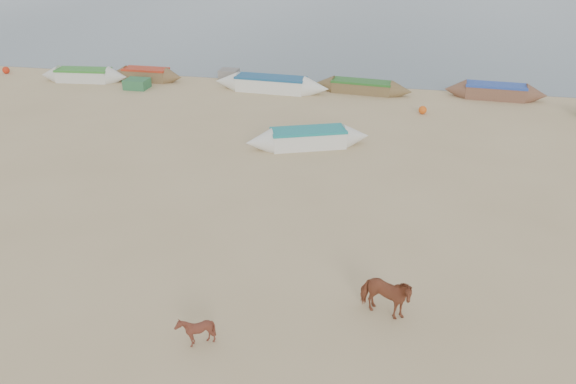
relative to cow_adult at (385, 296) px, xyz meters
The scene contains 6 objects.
ground 3.80m from the cow_adult, 166.74° to the left, with size 140.00×140.00×0.00m, color tan.
cow_adult is the anchor object (origin of this frame).
calf_front 4.99m from the cow_adult, 154.81° to the right, with size 0.70×0.78×0.86m, color #58271B.
near_canoe 12.47m from the cow_adult, 109.45° to the left, with size 5.82×1.24×0.87m, color silver, non-canonical shape.
waterline_canoes 21.74m from the cow_adult, 103.41° to the left, with size 61.00×3.63×0.92m.
beach_clutter 20.69m from the cow_adult, 88.42° to the left, with size 47.47×5.98×0.64m.
Camera 1 is at (3.64, -13.22, 9.60)m, focal length 35.00 mm.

